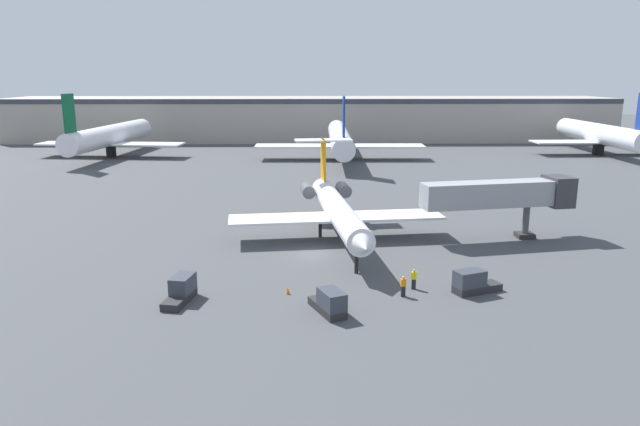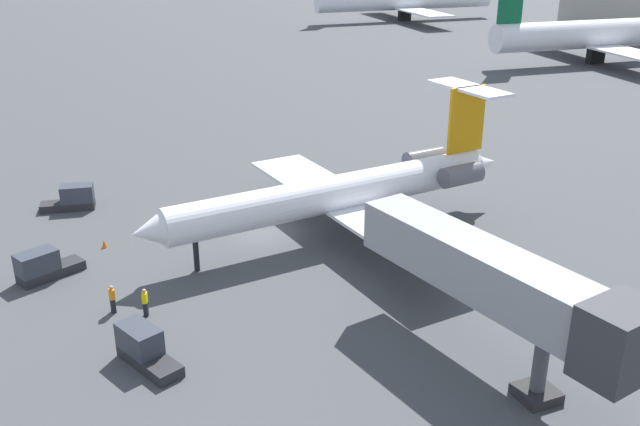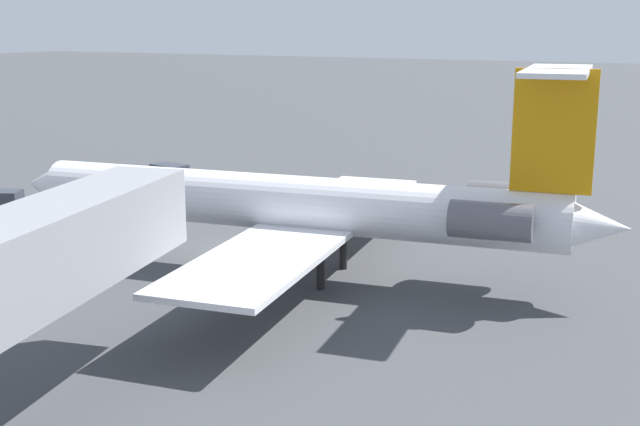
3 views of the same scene
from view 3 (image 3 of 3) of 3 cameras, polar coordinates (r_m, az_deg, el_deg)
The scene contains 5 objects.
ground_plane at distance 42.53m, azimuth -5.63°, elevation -2.54°, with size 400.00×400.00×0.10m, color #424447.
regional_jet at distance 37.07m, azimuth -0.57°, elevation 0.69°, with size 22.93×28.56×9.49m.
baggage_tug_trailing at distance 57.19m, azimuth -10.44°, elevation 2.27°, with size 2.12×4.19×1.90m.
baggage_tug_spare at distance 50.66m, azimuth -20.62°, elevation 0.25°, with size 2.87×4.23×1.90m.
traffic_cone_near at distance 50.31m, azimuth -14.79°, elevation -0.08°, with size 0.36×0.36×0.55m.
Camera 3 is at (34.87, 21.51, 11.37)m, focal length 46.93 mm.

